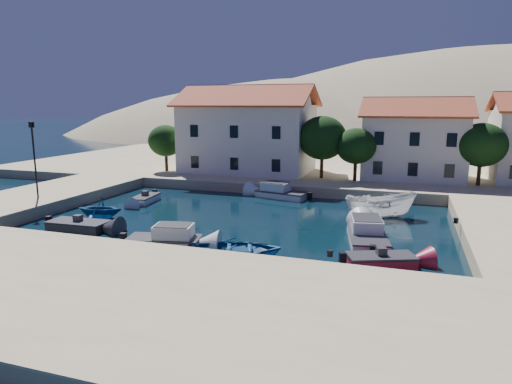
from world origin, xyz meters
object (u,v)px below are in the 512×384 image
cabin_cruiser_east (367,235)px  boat_east (380,218)px  building_left (248,128)px  rowboat_south (235,257)px  building_mid (414,137)px  lamppost (34,152)px  cabin_cruiser_south (164,239)px

cabin_cruiser_east → boat_east: size_ratio=1.05×
building_left → rowboat_south: 28.08m
building_mid → rowboat_south: bearing=-109.5°
building_mid → lamppost: building_mid is taller
building_mid → cabin_cruiser_south: 30.74m
building_mid → boat_east: (-2.29, -14.99, -5.22)m
cabin_cruiser_south → boat_east: bearing=32.2°
boat_east → building_mid: bearing=-31.3°
lamppost → cabin_cruiser_east: (26.83, -0.75, -4.28)m
rowboat_south → cabin_cruiser_east: (6.94, 5.38, 0.48)m
rowboat_south → boat_east: boat_east is taller
building_left → building_mid: building_left is taller
boat_east → lamppost: bearing=79.8°
building_mid → building_left: bearing=-176.8°
building_left → lamppost: 23.10m
cabin_cruiser_south → rowboat_south: bearing=-16.7°
lamppost → rowboat_south: (19.88, -6.13, -4.75)m
cabin_cruiser_south → boat_east: cabin_cruiser_south is taller
lamppost → cabin_cruiser_east: 27.17m
building_left → rowboat_south: bearing=-72.2°
lamppost → cabin_cruiser_south: (15.08, -5.73, -4.28)m
lamppost → rowboat_south: bearing=-17.1°
boat_east → rowboat_south: bearing=126.3°
building_mid → rowboat_south: building_mid is taller
building_mid → cabin_cruiser_east: size_ratio=1.80×
lamppost → rowboat_south: lamppost is taller
cabin_cruiser_south → cabin_cruiser_east: size_ratio=0.81×
cabin_cruiser_south → cabin_cruiser_east: same height
cabin_cruiser_east → building_left: bearing=25.9°
building_mid → rowboat_south: 29.26m
building_left → rowboat_south: size_ratio=2.72×
lamppost → cabin_cruiser_east: lamppost is taller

